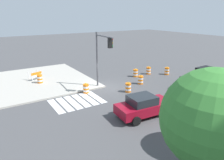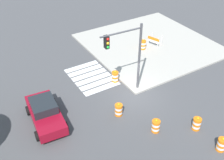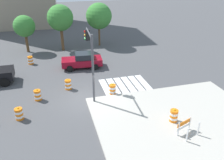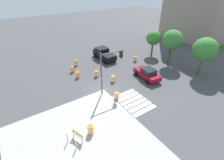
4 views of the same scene
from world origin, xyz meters
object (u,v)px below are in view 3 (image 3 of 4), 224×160
(traffic_barrel_median_near, at_px, (38,95))
(street_tree_streetside_near, at_px, (99,16))
(street_tree_streetside_mid, at_px, (60,18))
(street_tree_streetside_far, at_px, (24,26))
(construction_barricade, at_px, (186,126))
(traffic_barrel_on_sidewalk, at_px, (174,116))
(traffic_light_pole, at_px, (90,53))
(traffic_barrel_near_corner, at_px, (68,85))
(sports_car, at_px, (82,60))
(traffic_barrel_median_far, at_px, (112,89))
(traffic_barrel_opposite_curb, at_px, (19,114))
(traffic_barrel_crosswalk_end, at_px, (30,60))

(traffic_barrel_median_near, distance_m, street_tree_streetside_near, 15.92)
(street_tree_streetside_mid, height_order, street_tree_streetside_far, street_tree_streetside_mid)
(traffic_barrel_median_near, height_order, street_tree_streetside_far, street_tree_streetside_far)
(construction_barricade, bearing_deg, traffic_barrel_on_sidewalk, 92.82)
(traffic_light_pole, height_order, street_tree_streetside_mid, street_tree_streetside_mid)
(traffic_barrel_median_near, xyz_separation_m, traffic_light_pole, (4.45, -0.54, 3.46))
(traffic_barrel_on_sidewalk, height_order, street_tree_streetside_mid, street_tree_streetside_mid)
(traffic_barrel_near_corner, relative_size, construction_barricade, 0.72)
(sports_car, xyz_separation_m, construction_barricade, (4.68, -13.14, -0.09))
(traffic_barrel_median_far, height_order, street_tree_streetside_near, street_tree_streetside_near)
(traffic_light_pole, height_order, street_tree_streetside_near, street_tree_streetside_near)
(traffic_barrel_median_near, bearing_deg, sports_car, 51.76)
(traffic_barrel_opposite_curb, bearing_deg, street_tree_streetside_mid, 73.76)
(traffic_barrel_near_corner, bearing_deg, traffic_barrel_opposite_curb, -136.28)
(traffic_barrel_opposite_curb, height_order, traffic_barrel_on_sidewalk, traffic_barrel_on_sidewalk)
(traffic_barrel_near_corner, distance_m, traffic_barrel_median_far, 4.09)
(street_tree_streetside_near, relative_size, street_tree_streetside_mid, 0.98)
(traffic_barrel_crosswalk_end, relative_size, traffic_barrel_median_far, 1.00)
(traffic_barrel_near_corner, height_order, street_tree_streetside_near, street_tree_streetside_near)
(traffic_light_pole, bearing_deg, traffic_barrel_opposite_curb, -161.37)
(traffic_barrel_on_sidewalk, xyz_separation_m, street_tree_streetside_far, (-10.61, 18.72, 2.70))
(traffic_barrel_on_sidewalk, xyz_separation_m, construction_barricade, (0.07, -1.43, 0.12))
(traffic_barrel_crosswalk_end, distance_m, traffic_barrel_on_sidewalk, 17.46)
(traffic_barrel_crosswalk_end, xyz_separation_m, traffic_light_pole, (5.33, -8.94, 3.46))
(construction_barricade, bearing_deg, sports_car, 109.61)
(traffic_barrel_on_sidewalk, relative_size, construction_barricade, 0.72)
(traffic_barrel_on_sidewalk, bearing_deg, street_tree_streetside_mid, 108.74)
(traffic_barrel_on_sidewalk, bearing_deg, street_tree_streetside_far, 119.55)
(street_tree_streetside_near, bearing_deg, traffic_barrel_on_sidewalk, -86.74)
(traffic_barrel_opposite_curb, distance_m, street_tree_streetside_near, 18.61)
(street_tree_streetside_far, bearing_deg, traffic_barrel_median_near, -84.01)
(street_tree_streetside_mid, bearing_deg, street_tree_streetside_far, 173.64)
(traffic_barrel_median_far, bearing_deg, traffic_barrel_opposite_curb, -166.70)
(traffic_barrel_crosswalk_end, distance_m, traffic_barrel_median_near, 8.45)
(sports_car, bearing_deg, construction_barricade, -70.39)
(traffic_barrel_median_near, relative_size, street_tree_streetside_mid, 0.17)
(street_tree_streetside_mid, bearing_deg, traffic_barrel_near_corner, -92.35)
(traffic_barrel_median_near, relative_size, traffic_barrel_on_sidewalk, 1.00)
(sports_car, height_order, traffic_barrel_near_corner, sports_car)
(sports_car, distance_m, construction_barricade, 13.95)
(sports_car, distance_m, street_tree_streetside_far, 9.56)
(traffic_barrel_near_corner, height_order, traffic_barrel_median_far, same)
(sports_car, xyz_separation_m, traffic_barrel_near_corner, (-2.03, -4.65, -0.36))
(traffic_barrel_opposite_curb, xyz_separation_m, street_tree_streetside_far, (-0.10, 15.37, 2.85))
(street_tree_streetside_mid, bearing_deg, traffic_barrel_opposite_curb, -106.24)
(traffic_barrel_median_near, bearing_deg, street_tree_streetside_far, 95.99)
(traffic_barrel_opposite_curb, bearing_deg, street_tree_streetside_near, 58.91)
(traffic_light_pole, bearing_deg, sports_car, 88.26)
(traffic_barrel_crosswalk_end, distance_m, traffic_barrel_opposite_curb, 10.87)
(street_tree_streetside_mid, bearing_deg, traffic_light_pole, -83.93)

